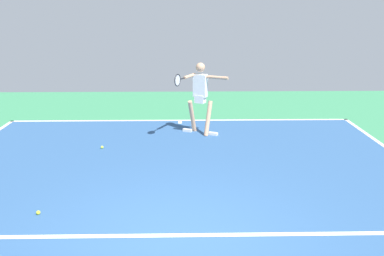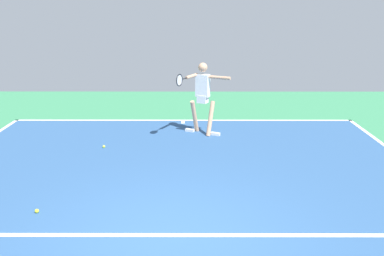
# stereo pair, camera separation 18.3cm
# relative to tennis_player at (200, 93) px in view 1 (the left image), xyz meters

# --- Properties ---
(ground_plane) EXTENTS (21.88, 21.88, 0.00)m
(ground_plane) POSITION_rel_tennis_player_xyz_m (0.52, 5.24, -1.07)
(ground_plane) COLOR #388456
(court_surface) EXTENTS (9.81, 13.30, 0.00)m
(court_surface) POSITION_rel_tennis_player_xyz_m (0.52, 5.24, -1.07)
(court_surface) COLOR #2D5484
(court_surface) RESTS_ON ground_plane
(court_line_baseline_near) EXTENTS (9.81, 0.10, 0.01)m
(court_line_baseline_near) POSITION_rel_tennis_player_xyz_m (0.52, -1.35, -1.07)
(court_line_baseline_near) COLOR white
(court_line_baseline_near) RESTS_ON ground_plane
(court_line_service) EXTENTS (7.36, 0.10, 0.01)m
(court_line_service) POSITION_rel_tennis_player_xyz_m (0.52, 5.11, -1.07)
(court_line_service) COLOR white
(court_line_service) RESTS_ON ground_plane
(court_line_centre_mark) EXTENTS (0.10, 0.30, 0.01)m
(court_line_centre_mark) POSITION_rel_tennis_player_xyz_m (0.52, -1.15, -1.07)
(court_line_centre_mark) COLOR white
(court_line_centre_mark) RESTS_ON ground_plane
(tennis_player) EXTENTS (1.32, 1.19, 1.86)m
(tennis_player) POSITION_rel_tennis_player_xyz_m (0.00, 0.00, 0.00)
(tennis_player) COLOR tan
(tennis_player) RESTS_ON ground_plane
(tennis_ball_near_service_line) EXTENTS (0.07, 0.07, 0.07)m
(tennis_ball_near_service_line) POSITION_rel_tennis_player_xyz_m (2.32, 1.16, -1.04)
(tennis_ball_near_service_line) COLOR #C6E53D
(tennis_ball_near_service_line) RESTS_ON ground_plane
(tennis_ball_near_player) EXTENTS (0.07, 0.07, 0.07)m
(tennis_ball_near_player) POSITION_rel_tennis_player_xyz_m (2.74, 4.42, -1.04)
(tennis_ball_near_player) COLOR yellow
(tennis_ball_near_player) RESTS_ON ground_plane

